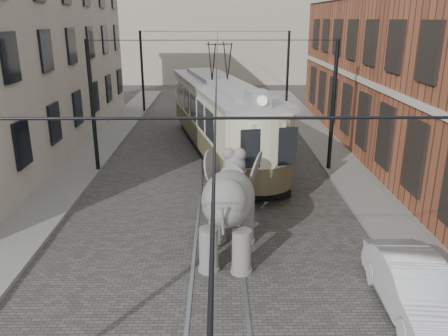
{
  "coord_description": "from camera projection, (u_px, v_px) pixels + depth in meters",
  "views": [
    {
      "loc": [
        0.03,
        -14.17,
        6.84
      ],
      "look_at": [
        0.21,
        0.16,
        2.1
      ],
      "focal_mm": 36.38,
      "sensor_mm": 36.0,
      "label": 1
    }
  ],
  "objects": [
    {
      "name": "sidewalk_left",
      "position": [
        28.0,
        226.0,
        15.5
      ],
      "size": [
        2.0,
        60.0,
        0.15
      ],
      "primitive_type": "cube",
      "color": "slate",
      "rests_on": "ground"
    },
    {
      "name": "sidewalk_right",
      "position": [
        391.0,
        224.0,
        15.65
      ],
      "size": [
        2.0,
        60.0,
        0.15
      ],
      "primitive_type": "cube",
      "color": "slate",
      "rests_on": "ground"
    },
    {
      "name": "brick_building",
      "position": [
        440.0,
        36.0,
        22.39
      ],
      "size": [
        8.0,
        26.0,
        12.0
      ],
      "primitive_type": "cube",
      "color": "brown",
      "rests_on": "ground"
    },
    {
      "name": "ground",
      "position": [
        218.0,
        227.0,
        15.6
      ],
      "size": [
        120.0,
        120.0,
        0.0
      ],
      "primitive_type": "plane",
      "color": "#4A4744"
    },
    {
      "name": "distant_block",
      "position": [
        218.0,
        17.0,
        51.38
      ],
      "size": [
        28.0,
        10.0,
        14.0
      ],
      "primitive_type": "cube",
      "color": "#9E9383",
      "rests_on": "ground"
    },
    {
      "name": "elephant",
      "position": [
        228.0,
        211.0,
        13.32
      ],
      "size": [
        3.16,
        5.01,
        2.89
      ],
      "primitive_type": null,
      "rotation": [
        0.0,
        0.0,
        -0.12
      ],
      "color": "#5E5B57",
      "rests_on": "ground"
    },
    {
      "name": "catenary",
      "position": [
        213.0,
        113.0,
        19.4
      ],
      "size": [
        11.0,
        30.2,
        6.0
      ],
      "primitive_type": null,
      "color": "black",
      "rests_on": "ground"
    },
    {
      "name": "stucco_building",
      "position": [
        5.0,
        56.0,
        23.39
      ],
      "size": [
        7.0,
        24.0,
        10.0
      ],
      "primitive_type": "cube",
      "color": "#9E9383",
      "rests_on": "ground"
    },
    {
      "name": "parked_car",
      "position": [
        415.0,
        288.0,
        10.92
      ],
      "size": [
        1.52,
        4.1,
        1.34
      ],
      "primitive_type": "imported",
      "rotation": [
        0.0,
        0.0,
        -0.02
      ],
      "color": "silver",
      "rests_on": "ground"
    },
    {
      "name": "tram_rails",
      "position": [
        218.0,
        227.0,
        15.6
      ],
      "size": [
        1.54,
        80.0,
        0.02
      ],
      "primitive_type": null,
      "color": "slate",
      "rests_on": "ground"
    },
    {
      "name": "tram",
      "position": [
        220.0,
        100.0,
        23.3
      ],
      "size": [
        6.05,
        14.61,
        5.68
      ],
      "primitive_type": null,
      "rotation": [
        0.0,
        0.0,
        0.22
      ],
      "color": "#BDB999",
      "rests_on": "ground"
    }
  ]
}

